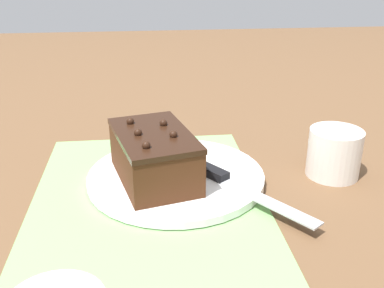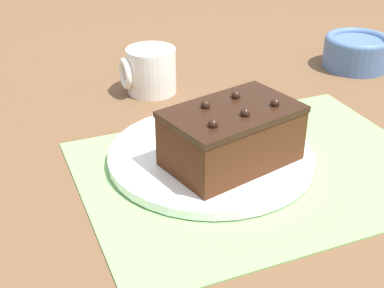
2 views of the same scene
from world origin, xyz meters
name	(u,v)px [view 1 (image 1 of 2)]	position (x,y,z in m)	size (l,w,h in m)	color
ground_plane	(148,199)	(0.00, 0.00, 0.00)	(3.00, 3.00, 0.00)	brown
placemat_woven	(148,198)	(0.00, 0.00, 0.00)	(0.46, 0.34, 0.00)	#7AB266
cake_plate	(175,177)	(0.05, -0.04, 0.01)	(0.28, 0.28, 0.01)	white
chocolate_cake	(153,156)	(0.03, -0.01, 0.05)	(0.19, 0.14, 0.09)	#472614
serving_knife	(226,180)	(0.01, -0.12, 0.02)	(0.21, 0.16, 0.01)	black
coffee_mug	(333,152)	(0.05, -0.30, 0.04)	(0.09, 0.08, 0.08)	silver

